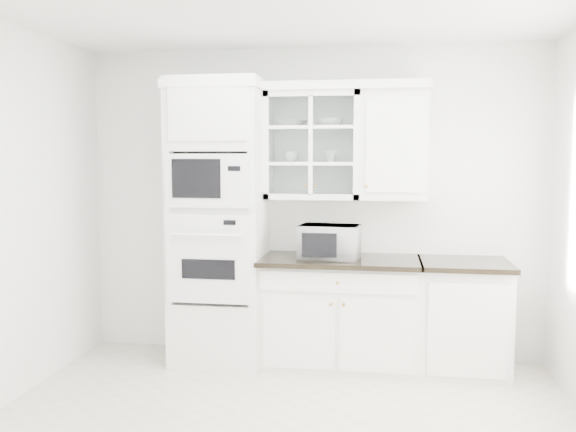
# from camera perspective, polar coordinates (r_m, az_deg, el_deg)

# --- Properties ---
(room_shell) EXTENTS (4.00, 3.50, 2.70)m
(room_shell) POSITION_cam_1_polar(r_m,az_deg,el_deg) (4.05, 0.03, 5.92)
(room_shell) COLOR white
(room_shell) RESTS_ON ground
(oven_column) EXTENTS (0.76, 0.68, 2.40)m
(oven_column) POSITION_cam_1_polar(r_m,az_deg,el_deg) (5.21, -6.45, -0.62)
(oven_column) COLOR white
(oven_column) RESTS_ON ground
(base_cabinet_run) EXTENTS (1.32, 0.67, 0.92)m
(base_cabinet_run) POSITION_cam_1_polar(r_m,az_deg,el_deg) (5.19, 4.89, -8.88)
(base_cabinet_run) COLOR white
(base_cabinet_run) RESTS_ON ground
(extra_base_cabinet) EXTENTS (0.72, 0.67, 0.92)m
(extra_base_cabinet) POSITION_cam_1_polar(r_m,az_deg,el_deg) (5.22, 16.04, -8.99)
(extra_base_cabinet) COLOR white
(extra_base_cabinet) RESTS_ON ground
(upper_cabinet_glass) EXTENTS (0.80, 0.33, 0.90)m
(upper_cabinet_glass) POSITION_cam_1_polar(r_m,az_deg,el_deg) (5.19, 2.35, 6.58)
(upper_cabinet_glass) COLOR white
(upper_cabinet_glass) RESTS_ON room_shell
(upper_cabinet_solid) EXTENTS (0.55, 0.33, 0.90)m
(upper_cabinet_solid) POSITION_cam_1_polar(r_m,az_deg,el_deg) (5.16, 9.87, 6.52)
(upper_cabinet_solid) COLOR white
(upper_cabinet_solid) RESTS_ON room_shell
(crown_molding) EXTENTS (2.14, 0.38, 0.07)m
(crown_molding) POSITION_cam_1_polar(r_m,az_deg,el_deg) (5.22, 1.17, 11.92)
(crown_molding) COLOR white
(crown_molding) RESTS_ON room_shell
(countertop_microwave) EXTENTS (0.52, 0.45, 0.28)m
(countertop_microwave) POSITION_cam_1_polar(r_m,az_deg,el_deg) (5.05, 3.94, -2.39)
(countertop_microwave) COLOR white
(countertop_microwave) RESTS_ON base_cabinet_run
(bowl_a) EXTENTS (0.29, 0.29, 0.06)m
(bowl_a) POSITION_cam_1_polar(r_m,az_deg,el_deg) (5.24, 0.27, 8.66)
(bowl_a) COLOR white
(bowl_a) RESTS_ON upper_cabinet_glass
(bowl_b) EXTENTS (0.27, 0.27, 0.07)m
(bowl_b) POSITION_cam_1_polar(r_m,az_deg,el_deg) (5.20, 3.92, 8.72)
(bowl_b) COLOR white
(bowl_b) RESTS_ON upper_cabinet_glass
(cup_a) EXTENTS (0.14, 0.14, 0.09)m
(cup_a) POSITION_cam_1_polar(r_m,az_deg,el_deg) (5.20, 0.26, 5.56)
(cup_a) COLOR white
(cup_a) RESTS_ON upper_cabinet_glass
(cup_b) EXTENTS (0.12, 0.12, 0.10)m
(cup_b) POSITION_cam_1_polar(r_m,az_deg,el_deg) (5.16, 4.05, 5.58)
(cup_b) COLOR white
(cup_b) RESTS_ON upper_cabinet_glass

